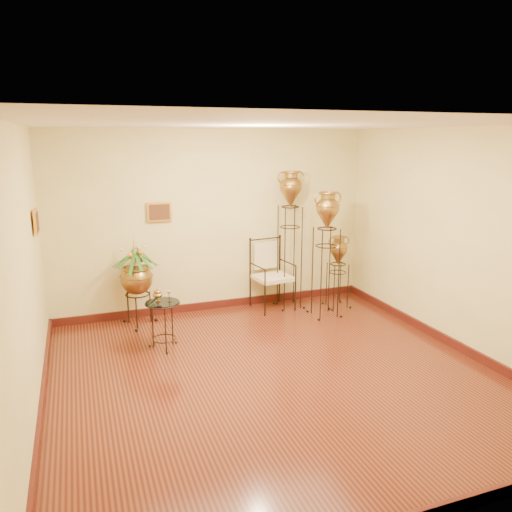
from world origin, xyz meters
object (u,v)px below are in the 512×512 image
object	(u,v)px
amphora_mid	(326,254)
armchair	(273,275)
amphora_tall	(290,239)
side_table	(163,324)
planter_urn	(136,275)

from	to	relation	value
amphora_mid	armchair	xyz separation A→B (m)	(-0.64, 0.56, -0.41)
amphora_tall	side_table	distance (m)	2.52
amphora_tall	armchair	world-z (taller)	amphora_tall
amphora_mid	side_table	bearing A→B (deg)	-170.99
amphora_tall	armchair	size ratio (longest dim) A/B	1.97
amphora_tall	side_table	xyz separation A→B (m)	(-2.19, -0.96, -0.80)
amphora_mid	armchair	distance (m)	0.94
amphora_mid	side_table	size ratio (longest dim) A/B	2.43
amphora_tall	planter_urn	size ratio (longest dim) A/B	1.63
amphora_mid	side_table	world-z (taller)	amphora_mid
amphora_mid	planter_urn	bearing A→B (deg)	168.48
amphora_tall	armchair	bearing A→B (deg)	180.00
amphora_mid	armchair	bearing A→B (deg)	138.79
amphora_tall	side_table	bearing A→B (deg)	-156.27
planter_urn	side_table	distance (m)	1.07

